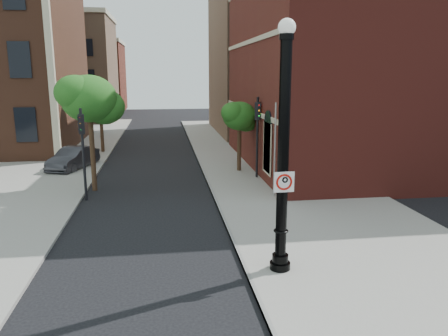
{
  "coord_description": "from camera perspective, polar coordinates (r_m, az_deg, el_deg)",
  "views": [
    {
      "loc": [
        -0.23,
        -12.08,
        5.68
      ],
      "look_at": [
        1.76,
        2.0,
        2.59
      ],
      "focal_mm": 35.0,
      "sensor_mm": 36.0,
      "label": 1
    }
  ],
  "objects": [
    {
      "name": "ground",
      "position": [
        13.35,
        -6.45,
        -13.02
      ],
      "size": [
        120.0,
        120.0,
        0.0
      ],
      "primitive_type": "plane",
      "color": "black",
      "rests_on": "ground"
    },
    {
      "name": "brick_wall_building",
      "position": [
        30.72,
        24.43,
        12.27
      ],
      "size": [
        22.3,
        16.3,
        12.5
      ],
      "color": "maroon",
      "rests_on": "ground"
    },
    {
      "name": "parked_car",
      "position": [
        27.8,
        -19.08,
        1.2
      ],
      "size": [
        2.69,
        4.34,
        1.35
      ],
      "primitive_type": "imported",
      "rotation": [
        0.0,
        0.0,
        -0.33
      ],
      "color": "#2D2D32",
      "rests_on": "ground"
    },
    {
      "name": "utility_pole",
      "position": [
        20.0,
        6.66,
        2.17
      ],
      "size": [
        0.09,
        0.09,
        4.42
      ],
      "primitive_type": "cylinder",
      "color": "#999999",
      "rests_on": "ground"
    },
    {
      "name": "bg_building_red",
      "position": [
        71.06,
        -17.94,
        11.13
      ],
      "size": [
        12.0,
        12.0,
        10.0
      ],
      "primitive_type": "cube",
      "color": "maroon",
      "rests_on": "ground"
    },
    {
      "name": "curb_edge",
      "position": [
        22.9,
        -2.09,
        -1.94
      ],
      "size": [
        0.1,
        60.0,
        0.14
      ],
      "primitive_type": "cube",
      "color": "gray",
      "rests_on": "ground"
    },
    {
      "name": "no_parking_sign",
      "position": [
        12.09,
        7.86,
        -1.81
      ],
      "size": [
        0.58,
        0.06,
        0.58
      ],
      "rotation": [
        0.0,
        0.0,
        0.01
      ],
      "color": "white",
      "rests_on": "ground"
    },
    {
      "name": "sidewalk_right",
      "position": [
        23.62,
        7.49,
        -1.62
      ],
      "size": [
        8.0,
        60.0,
        0.12
      ],
      "primitive_type": "cube",
      "color": "gray",
      "rests_on": "ground"
    },
    {
      "name": "street_tree_b",
      "position": [
        32.62,
        -15.85,
        8.81
      ],
      "size": [
        2.8,
        2.53,
        5.05
      ],
      "color": "black",
      "rests_on": "ground"
    },
    {
      "name": "sidewalk_left",
      "position": [
        31.83,
        -23.9,
        1.03
      ],
      "size": [
        10.0,
        50.0,
        0.12
      ],
      "primitive_type": "cube",
      "color": "gray",
      "rests_on": "ground"
    },
    {
      "name": "bg_building_tan_b",
      "position": [
        45.12,
        13.42,
        13.61
      ],
      "size": [
        22.0,
        14.0,
        14.0
      ],
      "primitive_type": "cube",
      "color": "#936C50",
      "rests_on": "ground"
    },
    {
      "name": "traffic_signal_left",
      "position": [
        20.4,
        -18.03,
        3.6
      ],
      "size": [
        0.31,
        0.36,
        4.19
      ],
      "rotation": [
        0.0,
        0.0,
        0.21
      ],
      "color": "black",
      "rests_on": "ground"
    },
    {
      "name": "street_tree_c",
      "position": [
        25.14,
        2.07,
        6.68
      ],
      "size": [
        2.29,
        2.07,
        4.12
      ],
      "color": "black",
      "rests_on": "ground"
    },
    {
      "name": "street_tree_a",
      "position": [
        21.97,
        -17.09,
        8.5
      ],
      "size": [
        3.12,
        2.82,
        5.63
      ],
      "color": "black",
      "rests_on": "ground"
    },
    {
      "name": "bg_building_tan_a",
      "position": [
        57.3,
        -20.36,
        11.84
      ],
      "size": [
        12.0,
        12.0,
        12.0
      ],
      "primitive_type": "cube",
      "color": "#936C50",
      "rests_on": "ground"
    },
    {
      "name": "lamppost",
      "position": [
        12.14,
        7.71,
        0.69
      ],
      "size": [
        0.6,
        0.6,
        7.08
      ],
      "color": "black",
      "rests_on": "ground"
    },
    {
      "name": "traffic_signal_right",
      "position": [
        23.48,
        4.41,
        5.69
      ],
      "size": [
        0.36,
        0.39,
        4.47
      ],
      "rotation": [
        0.0,
        0.0,
        -0.37
      ],
      "color": "black",
      "rests_on": "ground"
    }
  ]
}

